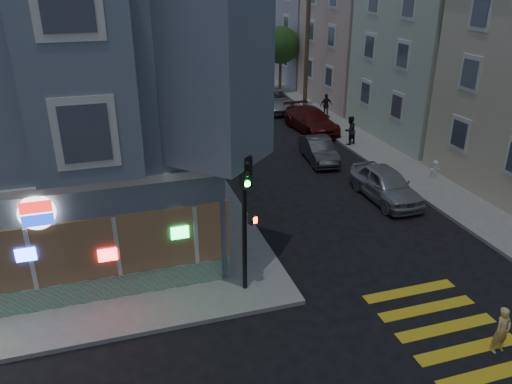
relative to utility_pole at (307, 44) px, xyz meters
name	(u,v)px	position (x,y,z in m)	size (l,w,h in m)	color
ground	(228,370)	(-12.00, -24.00, -4.80)	(120.00, 120.00, 0.00)	black
sidewalk_ne	(439,102)	(11.00, -1.00, -4.72)	(24.00, 42.00, 0.15)	gray
row_house_b	(474,46)	(7.50, -8.00, 0.60)	(12.00, 8.60, 10.50)	beige
row_house_c	(393,40)	(7.50, 1.00, -0.15)	(12.00, 8.60, 9.00)	#CAAB9C
row_house_d	(341,20)	(7.50, 10.00, 0.60)	(12.00, 8.60, 10.50)	#A19DAD
utility_pole	(307,44)	(0.00, 0.00, 0.00)	(2.20, 0.30, 9.00)	#4C3826
street_tree_near	(281,45)	(0.20, 6.00, -0.86)	(3.00, 3.00, 5.30)	#4C3826
street_tree_far	(252,34)	(0.20, 14.00, -0.86)	(3.00, 3.00, 5.30)	#4C3826
running_child	(502,330)	(-4.76, -25.47, -4.10)	(0.51, 0.33, 1.39)	#EAC977
pedestrian_a	(350,130)	(-0.70, -8.57, -3.80)	(0.82, 0.64, 1.69)	#222227
pedestrian_b	(326,105)	(0.57, -2.48, -3.86)	(0.93, 0.39, 1.58)	black
parked_car_a	(386,184)	(-2.57, -15.78, -4.06)	(1.75, 4.35, 1.48)	#A4A8AC
parked_car_b	(319,150)	(-3.40, -10.26, -4.17)	(1.33, 3.82, 1.26)	#36393B
parked_car_c	(311,120)	(-1.62, -5.06, -4.06)	(2.05, 5.05, 1.47)	#5B1815
parked_car_d	(274,100)	(-2.15, 0.86, -4.05)	(2.47, 5.36, 1.49)	#9BA1A5
traffic_signal	(246,202)	(-10.59, -20.87, -1.53)	(0.59, 0.52, 4.61)	black
fire_hydrant	(435,168)	(1.00, -14.41, -4.20)	(0.49, 0.28, 0.85)	silver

